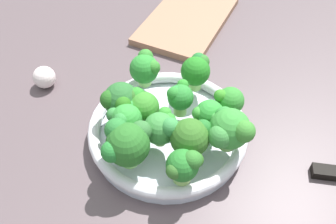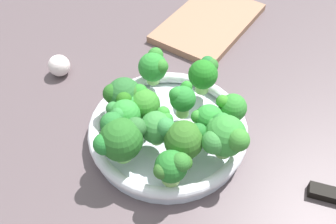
{
  "view_description": "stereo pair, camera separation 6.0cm",
  "coord_description": "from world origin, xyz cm",
  "px_view_note": "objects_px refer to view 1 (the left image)",
  "views": [
    {
      "loc": [
        38.11,
        -8.05,
        51.17
      ],
      "look_at": [
        -1.58,
        -2.42,
        6.62
      ],
      "focal_mm": 39.5,
      "sensor_mm": 36.0,
      "label": 1
    },
    {
      "loc": [
        38.51,
        -2.07,
        51.17
      ],
      "look_at": [
        -1.58,
        -2.42,
        6.62
      ],
      "focal_mm": 39.5,
      "sensor_mm": 36.0,
      "label": 2
    }
  ],
  "objects_px": {
    "broccoli_floret_8": "(121,100)",
    "cutting_board": "(187,20)",
    "broccoli_floret_7": "(229,100)",
    "broccoli_floret_12": "(191,137)",
    "broccoli_floret_1": "(181,97)",
    "garlic_bulb": "(44,77)",
    "broccoli_floret_6": "(162,127)",
    "broccoli_floret_10": "(125,119)",
    "broccoli_floret_11": "(126,143)",
    "broccoli_floret_2": "(209,116)",
    "bowl": "(168,131)",
    "broccoli_floret_4": "(196,70)",
    "broccoli_floret_5": "(145,68)",
    "broccoli_floret_9": "(229,130)",
    "broccoli_floret_0": "(141,106)",
    "broccoli_floret_3": "(184,166)"
  },
  "relations": [
    {
      "from": "broccoli_floret_8",
      "to": "cutting_board",
      "type": "height_order",
      "value": "broccoli_floret_8"
    },
    {
      "from": "broccoli_floret_7",
      "to": "broccoli_floret_12",
      "type": "xyz_separation_m",
      "value": [
        0.07,
        -0.08,
        0.0
      ]
    },
    {
      "from": "broccoli_floret_1",
      "to": "broccoli_floret_7",
      "type": "relative_size",
      "value": 1.07
    },
    {
      "from": "broccoli_floret_7",
      "to": "garlic_bulb",
      "type": "relative_size",
      "value": 1.3
    },
    {
      "from": "broccoli_floret_6",
      "to": "broccoli_floret_10",
      "type": "height_order",
      "value": "broccoli_floret_10"
    },
    {
      "from": "broccoli_floret_7",
      "to": "broccoli_floret_11",
      "type": "distance_m",
      "value": 0.19
    },
    {
      "from": "broccoli_floret_2",
      "to": "broccoli_floret_12",
      "type": "xyz_separation_m",
      "value": [
        0.04,
        -0.04,
        0.01
      ]
    },
    {
      "from": "bowl",
      "to": "broccoli_floret_4",
      "type": "distance_m",
      "value": 0.12
    },
    {
      "from": "broccoli_floret_5",
      "to": "broccoli_floret_11",
      "type": "height_order",
      "value": "broccoli_floret_11"
    },
    {
      "from": "broccoli_floret_7",
      "to": "broccoli_floret_12",
      "type": "distance_m",
      "value": 0.1
    },
    {
      "from": "bowl",
      "to": "broccoli_floret_9",
      "type": "distance_m",
      "value": 0.12
    },
    {
      "from": "broccoli_floret_12",
      "to": "broccoli_floret_7",
      "type": "bearing_deg",
      "value": 131.85
    },
    {
      "from": "broccoli_floret_1",
      "to": "broccoli_floret_5",
      "type": "relative_size",
      "value": 0.99
    },
    {
      "from": "cutting_board",
      "to": "broccoli_floret_2",
      "type": "bearing_deg",
      "value": -4.68
    },
    {
      "from": "broccoli_floret_0",
      "to": "broccoli_floret_6",
      "type": "xyz_separation_m",
      "value": [
        0.05,
        0.03,
        0.0
      ]
    },
    {
      "from": "broccoli_floret_6",
      "to": "broccoli_floret_1",
      "type": "bearing_deg",
      "value": 145.88
    },
    {
      "from": "broccoli_floret_9",
      "to": "broccoli_floret_12",
      "type": "distance_m",
      "value": 0.06
    },
    {
      "from": "broccoli_floret_7",
      "to": "broccoli_floret_12",
      "type": "height_order",
      "value": "broccoli_floret_12"
    },
    {
      "from": "broccoli_floret_0",
      "to": "broccoli_floret_11",
      "type": "bearing_deg",
      "value": -19.92
    },
    {
      "from": "broccoli_floret_4",
      "to": "broccoli_floret_6",
      "type": "xyz_separation_m",
      "value": [
        0.12,
        -0.08,
        -0.0
      ]
    },
    {
      "from": "broccoli_floret_4",
      "to": "broccoli_floret_12",
      "type": "bearing_deg",
      "value": -13.91
    },
    {
      "from": "cutting_board",
      "to": "garlic_bulb",
      "type": "relative_size",
      "value": 6.13
    },
    {
      "from": "broccoli_floret_4",
      "to": "broccoli_floret_8",
      "type": "relative_size",
      "value": 0.96
    },
    {
      "from": "broccoli_floret_5",
      "to": "broccoli_floret_7",
      "type": "relative_size",
      "value": 1.09
    },
    {
      "from": "bowl",
      "to": "broccoli_floret_0",
      "type": "height_order",
      "value": "broccoli_floret_0"
    },
    {
      "from": "broccoli_floret_5",
      "to": "broccoli_floret_12",
      "type": "height_order",
      "value": "broccoli_floret_12"
    },
    {
      "from": "broccoli_floret_1",
      "to": "broccoli_floret_11",
      "type": "height_order",
      "value": "broccoli_floret_11"
    },
    {
      "from": "broccoli_floret_10",
      "to": "garlic_bulb",
      "type": "bearing_deg",
      "value": -139.73
    },
    {
      "from": "broccoli_floret_8",
      "to": "broccoli_floret_10",
      "type": "bearing_deg",
      "value": 4.88
    },
    {
      "from": "broccoli_floret_3",
      "to": "broccoli_floret_12",
      "type": "distance_m",
      "value": 0.05
    },
    {
      "from": "broccoli_floret_2",
      "to": "broccoli_floret_12",
      "type": "bearing_deg",
      "value": -41.65
    },
    {
      "from": "broccoli_floret_10",
      "to": "garlic_bulb",
      "type": "xyz_separation_m",
      "value": [
        -0.18,
        -0.15,
        -0.05
      ]
    },
    {
      "from": "bowl",
      "to": "broccoli_floret_6",
      "type": "bearing_deg",
      "value": -22.02
    },
    {
      "from": "broccoli_floret_2",
      "to": "broccoli_floret_9",
      "type": "relative_size",
      "value": 0.75
    },
    {
      "from": "broccoli_floret_8",
      "to": "broccoli_floret_0",
      "type": "bearing_deg",
      "value": 65.88
    },
    {
      "from": "broccoli_floret_11",
      "to": "broccoli_floret_7",
      "type": "bearing_deg",
      "value": 112.81
    },
    {
      "from": "broccoli_floret_10",
      "to": "broccoli_floret_2",
      "type": "bearing_deg",
      "value": 88.15
    },
    {
      "from": "broccoli_floret_8",
      "to": "garlic_bulb",
      "type": "distance_m",
      "value": 0.21
    },
    {
      "from": "broccoli_floret_1",
      "to": "broccoli_floret_4",
      "type": "relative_size",
      "value": 0.94
    },
    {
      "from": "broccoli_floret_8",
      "to": "broccoli_floret_9",
      "type": "distance_m",
      "value": 0.18
    },
    {
      "from": "broccoli_floret_11",
      "to": "broccoli_floret_0",
      "type": "bearing_deg",
      "value": 160.08
    },
    {
      "from": "broccoli_floret_5",
      "to": "broccoli_floret_11",
      "type": "bearing_deg",
      "value": -14.47
    },
    {
      "from": "broccoli_floret_2",
      "to": "broccoli_floret_9",
      "type": "xyz_separation_m",
      "value": [
        0.04,
        0.02,
        0.01
      ]
    },
    {
      "from": "bowl",
      "to": "cutting_board",
      "type": "height_order",
      "value": "bowl"
    },
    {
      "from": "cutting_board",
      "to": "broccoli_floret_0",
      "type": "bearing_deg",
      "value": -22.77
    },
    {
      "from": "broccoli_floret_3",
      "to": "garlic_bulb",
      "type": "bearing_deg",
      "value": -140.13
    },
    {
      "from": "broccoli_floret_11",
      "to": "cutting_board",
      "type": "height_order",
      "value": "broccoli_floret_11"
    },
    {
      "from": "broccoli_floret_10",
      "to": "broccoli_floret_11",
      "type": "distance_m",
      "value": 0.05
    },
    {
      "from": "broccoli_floret_5",
      "to": "broccoli_floret_12",
      "type": "distance_m",
      "value": 0.17
    },
    {
      "from": "broccoli_floret_1",
      "to": "broccoli_floret_2",
      "type": "height_order",
      "value": "broccoli_floret_1"
    }
  ]
}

